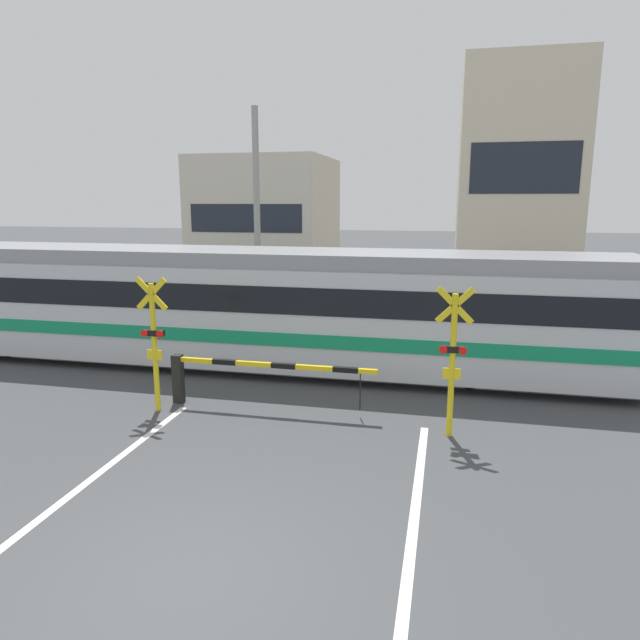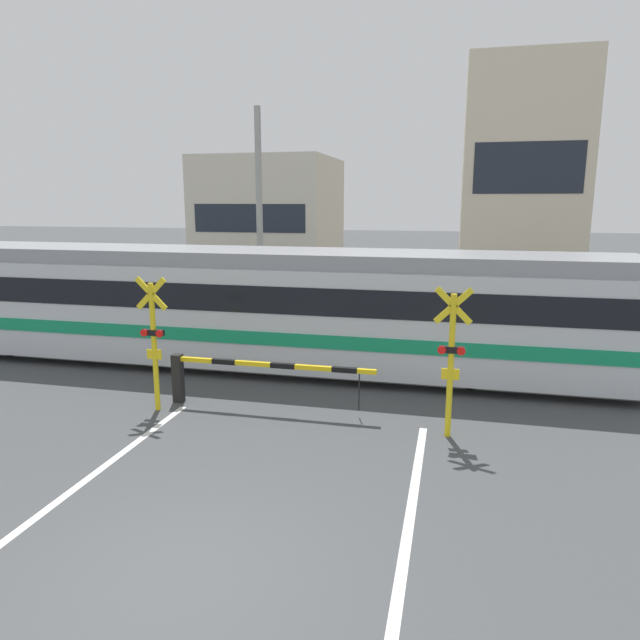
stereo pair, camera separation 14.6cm
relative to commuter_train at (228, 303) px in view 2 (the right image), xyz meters
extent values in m
plane|color=#444749|center=(2.82, -8.48, -1.64)|extent=(160.00, 160.00, 0.00)
cube|color=gray|center=(2.82, -0.72, -1.60)|extent=(50.00, 0.10, 0.08)
cube|color=gray|center=(2.82, 0.72, -1.60)|extent=(50.00, 0.10, 0.08)
cube|color=white|center=(0.32, -7.91, -1.63)|extent=(0.14, 9.14, 0.01)
cube|color=white|center=(5.31, -7.91, -1.63)|extent=(0.14, 9.14, 0.01)
cube|color=silver|center=(0.00, 0.00, -0.18)|extent=(20.07, 2.75, 2.46)
cube|color=gray|center=(0.00, 0.00, 1.23)|extent=(19.87, 2.42, 0.36)
cube|color=#148C59|center=(0.00, 0.00, -0.55)|extent=(20.09, 2.81, 0.32)
cube|color=black|center=(0.00, 0.00, 0.38)|extent=(19.26, 2.79, 0.64)
cylinder|color=black|center=(-6.22, -0.72, -1.26)|extent=(0.76, 0.12, 0.76)
cylinder|color=black|center=(-6.22, 0.72, -1.26)|extent=(0.76, 0.12, 0.76)
cylinder|color=black|center=(6.22, -0.72, -1.26)|extent=(0.76, 0.12, 0.76)
cylinder|color=black|center=(6.22, 0.72, -1.26)|extent=(0.76, 0.12, 0.76)
cube|color=black|center=(0.07, -3.04, -1.11)|extent=(0.20, 0.20, 1.05)
cube|color=yellow|center=(2.22, -3.04, -0.67)|extent=(4.28, 0.09, 0.09)
cube|color=black|center=(1.14, -3.04, -0.67)|extent=(0.51, 0.10, 0.10)
cube|color=black|center=(2.43, -3.04, -0.67)|extent=(0.51, 0.10, 0.10)
cube|color=black|center=(3.71, -3.04, -0.67)|extent=(0.51, 0.10, 0.10)
cylinder|color=black|center=(4.01, -3.04, -1.10)|extent=(0.02, 0.02, 0.77)
cube|color=black|center=(5.56, 2.66, -1.11)|extent=(0.20, 0.20, 1.05)
cube|color=yellow|center=(3.42, 2.66, -0.67)|extent=(4.28, 0.09, 0.09)
cube|color=black|center=(4.49, 2.66, -0.67)|extent=(0.51, 0.10, 0.10)
cube|color=black|center=(3.21, 2.66, -0.67)|extent=(0.51, 0.10, 0.10)
cube|color=black|center=(1.92, 2.66, -0.67)|extent=(0.51, 0.10, 0.10)
cylinder|color=black|center=(1.62, 2.66, -1.10)|extent=(0.02, 0.02, 0.77)
cylinder|color=yellow|center=(-0.13, -3.59, -0.31)|extent=(0.11, 0.11, 2.66)
cube|color=yellow|center=(-0.13, -3.59, 0.81)|extent=(0.68, 0.04, 0.68)
cube|color=yellow|center=(-0.13, -3.59, 0.81)|extent=(0.68, 0.04, 0.68)
cube|color=black|center=(-0.13, -3.59, 0.01)|extent=(0.44, 0.12, 0.12)
cylinder|color=red|center=(-0.30, -3.67, 0.01)|extent=(0.15, 0.03, 0.15)
cylinder|color=red|center=(0.04, -3.67, 0.01)|extent=(0.15, 0.03, 0.15)
cube|color=yellow|center=(-0.13, -3.61, -0.44)|extent=(0.32, 0.03, 0.20)
cylinder|color=yellow|center=(5.76, -3.59, -0.31)|extent=(0.11, 0.11, 2.66)
cube|color=yellow|center=(5.76, -3.59, 0.81)|extent=(0.68, 0.04, 0.68)
cube|color=yellow|center=(5.76, -3.59, 0.81)|extent=(0.68, 0.04, 0.68)
cube|color=black|center=(5.76, -3.59, 0.01)|extent=(0.44, 0.12, 0.12)
cylinder|color=red|center=(5.59, -3.67, 0.01)|extent=(0.15, 0.03, 0.15)
cylinder|color=red|center=(5.93, -3.67, 0.01)|extent=(0.15, 0.03, 0.15)
cube|color=yellow|center=(5.76, -3.61, -0.44)|extent=(0.32, 0.03, 0.20)
cylinder|color=brown|center=(2.85, 5.06, -1.22)|extent=(0.13, 0.13, 0.84)
cylinder|color=brown|center=(2.99, 5.06, -1.22)|extent=(0.13, 0.13, 0.84)
cube|color=#386647|center=(2.92, 5.06, -0.47)|extent=(0.38, 0.22, 0.66)
sphere|color=tan|center=(2.92, 5.06, -0.02)|extent=(0.23, 0.23, 0.23)
cube|color=beige|center=(-3.42, 14.14, 1.54)|extent=(6.29, 6.31, 6.36)
cube|color=#1E232D|center=(-3.42, 10.98, 1.86)|extent=(5.28, 0.03, 1.27)
cube|color=beige|center=(8.43, 14.14, 3.42)|extent=(5.03, 6.31, 10.11)
cube|color=#1E232D|center=(8.43, 10.98, 3.93)|extent=(4.23, 0.03, 2.02)
cylinder|color=gray|center=(-0.88, 5.16, 2.04)|extent=(0.22, 0.22, 7.35)
camera|label=1|loc=(5.61, -13.78, 2.62)|focal=32.00mm
camera|label=2|loc=(5.75, -13.75, 2.62)|focal=32.00mm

